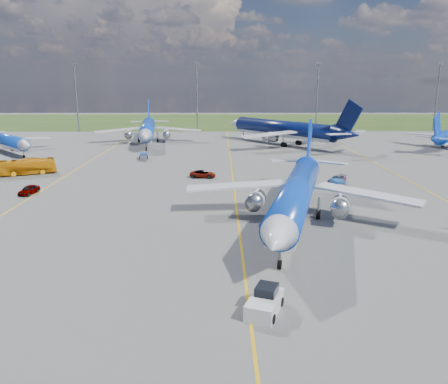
{
  "coord_description": "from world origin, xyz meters",
  "views": [
    {
      "loc": [
        -2.08,
        -38.22,
        16.51
      ],
      "look_at": [
        -1.72,
        11.01,
        4.0
      ],
      "focal_mm": 35.0,
      "sensor_mm": 36.0,
      "label": 1
    }
  ],
  "objects_px": {
    "bg_jet_n": "(283,145)",
    "pushback_tug": "(265,302)",
    "bg_jet_nnw": "(148,143)",
    "baggage_tug_c": "(144,157)",
    "service_car_a": "(29,190)",
    "bg_jet_nw": "(7,152)",
    "service_car_b": "(203,174)",
    "apron_bus": "(25,167)",
    "main_airliner": "(295,223)",
    "service_car_c": "(337,179)",
    "baggage_tug_w": "(340,185)"
  },
  "relations": [
    {
      "from": "bg_jet_n",
      "to": "pushback_tug",
      "type": "bearing_deg",
      "value": 41.93
    },
    {
      "from": "bg_jet_nnw",
      "to": "baggage_tug_c",
      "type": "bearing_deg",
      "value": -90.32
    },
    {
      "from": "bg_jet_nnw",
      "to": "service_car_a",
      "type": "relative_size",
      "value": 10.36
    },
    {
      "from": "bg_jet_nw",
      "to": "service_car_b",
      "type": "bearing_deg",
      "value": -74.52
    },
    {
      "from": "bg_jet_nw",
      "to": "apron_bus",
      "type": "distance_m",
      "value": 30.06
    },
    {
      "from": "main_airliner",
      "to": "service_car_c",
      "type": "bearing_deg",
      "value": 79.46
    },
    {
      "from": "bg_jet_nnw",
      "to": "baggage_tug_c",
      "type": "distance_m",
      "value": 25.78
    },
    {
      "from": "service_car_b",
      "to": "service_car_a",
      "type": "bearing_deg",
      "value": 121.95
    },
    {
      "from": "bg_jet_nw",
      "to": "bg_jet_nnw",
      "type": "distance_m",
      "value": 35.04
    },
    {
      "from": "service_car_c",
      "to": "baggage_tug_w",
      "type": "height_order",
      "value": "service_car_c"
    },
    {
      "from": "service_car_c",
      "to": "baggage_tug_w",
      "type": "relative_size",
      "value": 0.79
    },
    {
      "from": "bg_jet_n",
      "to": "baggage_tug_w",
      "type": "xyz_separation_m",
      "value": [
        2.32,
        -49.02,
        0.52
      ]
    },
    {
      "from": "bg_jet_n",
      "to": "apron_bus",
      "type": "height_order",
      "value": "bg_jet_n"
    },
    {
      "from": "baggage_tug_c",
      "to": "service_car_c",
      "type": "bearing_deg",
      "value": -41.2
    },
    {
      "from": "bg_jet_nnw",
      "to": "service_car_c",
      "type": "xyz_separation_m",
      "value": [
        39.56,
        -48.25,
        0.58
      ]
    },
    {
      "from": "service_car_b",
      "to": "baggage_tug_c",
      "type": "distance_m",
      "value": 23.13
    },
    {
      "from": "bg_jet_n",
      "to": "bg_jet_nnw",
      "type": "bearing_deg",
      "value": -44.48
    },
    {
      "from": "service_car_b",
      "to": "baggage_tug_c",
      "type": "relative_size",
      "value": 0.83
    },
    {
      "from": "bg_jet_nnw",
      "to": "baggage_tug_c",
      "type": "height_order",
      "value": "bg_jet_nnw"
    },
    {
      "from": "bg_jet_nw",
      "to": "pushback_tug",
      "type": "distance_m",
      "value": 92.44
    },
    {
      "from": "bg_jet_n",
      "to": "apron_bus",
      "type": "relative_size",
      "value": 4.45
    },
    {
      "from": "main_airliner",
      "to": "baggage_tug_w",
      "type": "xyz_separation_m",
      "value": [
        9.96,
        17.67,
        0.52
      ]
    },
    {
      "from": "service_car_b",
      "to": "baggage_tug_w",
      "type": "relative_size",
      "value": 0.91
    },
    {
      "from": "apron_bus",
      "to": "service_car_a",
      "type": "relative_size",
      "value": 2.62
    },
    {
      "from": "apron_bus",
      "to": "service_car_b",
      "type": "xyz_separation_m",
      "value": [
        32.36,
        -2.78,
        -0.82
      ]
    },
    {
      "from": "baggage_tug_c",
      "to": "main_airliner",
      "type": "bearing_deg",
      "value": -69.11
    },
    {
      "from": "apron_bus",
      "to": "main_airliner",
      "type": "bearing_deg",
      "value": -145.95
    },
    {
      "from": "bg_jet_n",
      "to": "baggage_tug_w",
      "type": "height_order",
      "value": "bg_jet_n"
    },
    {
      "from": "main_airliner",
      "to": "pushback_tug",
      "type": "height_order",
      "value": "main_airliner"
    },
    {
      "from": "main_airliner",
      "to": "apron_bus",
      "type": "height_order",
      "value": "main_airliner"
    },
    {
      "from": "service_car_a",
      "to": "main_airliner",
      "type": "bearing_deg",
      "value": -10.4
    },
    {
      "from": "service_car_b",
      "to": "service_car_c",
      "type": "bearing_deg",
      "value": -92.26
    },
    {
      "from": "bg_jet_nnw",
      "to": "baggage_tug_c",
      "type": "xyz_separation_m",
      "value": [
        3.17,
        -25.57,
        0.57
      ]
    },
    {
      "from": "apron_bus",
      "to": "service_car_c",
      "type": "xyz_separation_m",
      "value": [
        55.07,
        -6.8,
        -0.88
      ]
    },
    {
      "from": "bg_jet_nnw",
      "to": "pushback_tug",
      "type": "height_order",
      "value": "bg_jet_nnw"
    },
    {
      "from": "bg_jet_nnw",
      "to": "pushback_tug",
      "type": "xyz_separation_m",
      "value": [
        23.26,
        -90.54,
        0.75
      ]
    },
    {
      "from": "bg_jet_nw",
      "to": "bg_jet_n",
      "type": "height_order",
      "value": "bg_jet_n"
    },
    {
      "from": "main_airliner",
      "to": "service_car_a",
      "type": "relative_size",
      "value": 10.18
    },
    {
      "from": "bg_jet_nw",
      "to": "service_car_b",
      "type": "distance_m",
      "value": 55.83
    },
    {
      "from": "bg_jet_nw",
      "to": "service_car_a",
      "type": "height_order",
      "value": "bg_jet_nw"
    },
    {
      "from": "baggage_tug_w",
      "to": "bg_jet_n",
      "type": "bearing_deg",
      "value": 85.52
    },
    {
      "from": "bg_jet_nnw",
      "to": "pushback_tug",
      "type": "relative_size",
      "value": 7.48
    },
    {
      "from": "baggage_tug_w",
      "to": "baggage_tug_c",
      "type": "distance_m",
      "value": 44.63
    },
    {
      "from": "pushback_tug",
      "to": "service_car_a",
      "type": "relative_size",
      "value": 1.38
    },
    {
      "from": "bg_jet_nw",
      "to": "service_car_a",
      "type": "distance_m",
      "value": 45.74
    },
    {
      "from": "bg_jet_nnw",
      "to": "service_car_c",
      "type": "relative_size",
      "value": 10.36
    },
    {
      "from": "apron_bus",
      "to": "baggage_tug_c",
      "type": "distance_m",
      "value": 24.53
    },
    {
      "from": "apron_bus",
      "to": "baggage_tug_w",
      "type": "xyz_separation_m",
      "value": [
        54.43,
        -10.84,
        -0.94
      ]
    },
    {
      "from": "bg_jet_nw",
      "to": "pushback_tug",
      "type": "height_order",
      "value": "bg_jet_nw"
    },
    {
      "from": "apron_bus",
      "to": "baggage_tug_w",
      "type": "height_order",
      "value": "apron_bus"
    }
  ]
}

